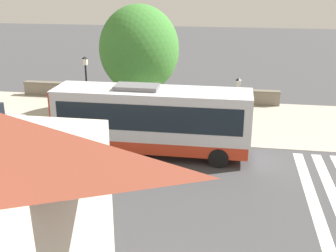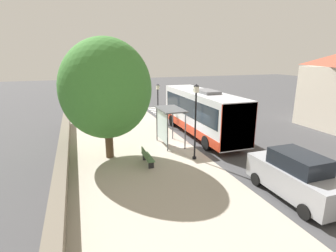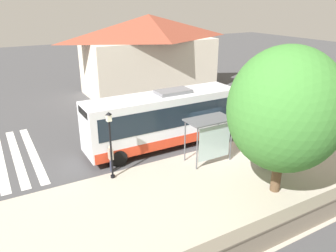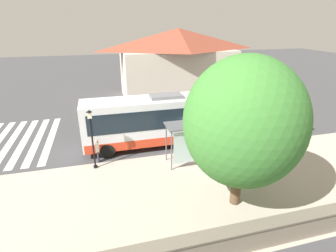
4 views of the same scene
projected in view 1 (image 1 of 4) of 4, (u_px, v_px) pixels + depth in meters
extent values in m
plane|color=#424244|center=(117.00, 139.00, 24.67)|extent=(120.00, 120.00, 0.00)
cube|color=#ADA393|center=(135.00, 116.00, 28.85)|extent=(9.00, 44.00, 0.02)
cube|color=silver|center=(311.00, 194.00, 18.48)|extent=(9.00, 0.50, 0.01)
cube|color=silver|center=(333.00, 195.00, 18.34)|extent=(9.00, 0.50, 0.01)
cube|color=slate|center=(147.00, 93.00, 32.45)|extent=(0.50, 20.00, 1.02)
cube|color=#685F52|center=(147.00, 86.00, 32.27)|extent=(0.60, 20.00, 0.08)
cube|color=silver|center=(152.00, 118.00, 22.02)|extent=(2.46, 10.23, 3.10)
cube|color=black|center=(152.00, 111.00, 21.88)|extent=(2.50, 9.42, 1.36)
cube|color=red|center=(152.00, 140.00, 22.43)|extent=(2.50, 10.03, 0.62)
cube|color=red|center=(60.00, 114.00, 22.78)|extent=(2.50, 0.06, 2.97)
cube|color=black|center=(252.00, 100.00, 20.84)|extent=(1.85, 0.08, 0.43)
cube|color=slate|center=(137.00, 87.00, 21.58)|extent=(1.23, 2.25, 0.22)
cylinder|color=black|center=(220.00, 141.00, 23.05)|extent=(0.30, 1.00, 1.00)
cylinder|color=black|center=(218.00, 158.00, 20.91)|extent=(0.30, 1.00, 1.00)
cylinder|color=black|center=(102.00, 134.00, 24.07)|extent=(0.30, 1.00, 1.00)
cylinder|color=black|center=(88.00, 149.00, 21.92)|extent=(0.30, 1.00, 1.00)
cylinder|color=#515459|center=(118.00, 114.00, 24.96)|extent=(0.08, 0.08, 2.59)
cylinder|color=#515459|center=(158.00, 116.00, 24.59)|extent=(0.08, 0.08, 2.59)
cylinder|color=#515459|center=(123.00, 108.00, 26.14)|extent=(0.08, 0.08, 2.59)
cylinder|color=#515459|center=(162.00, 110.00, 25.77)|extent=(0.08, 0.08, 2.59)
cube|color=#515459|center=(140.00, 91.00, 24.92)|extent=(1.57, 2.75, 0.08)
cube|color=silver|center=(142.00, 107.00, 25.89)|extent=(0.03, 2.20, 2.07)
cylinder|color=#2D3347|center=(232.00, 140.00, 23.44)|extent=(0.12, 0.12, 0.77)
cylinder|color=#2D3347|center=(232.00, 142.00, 23.30)|extent=(0.12, 0.12, 0.77)
cube|color=gray|center=(232.00, 129.00, 23.14)|extent=(0.34, 0.22, 0.62)
sphere|color=tan|center=(233.00, 122.00, 23.00)|extent=(0.21, 0.21, 0.21)
cube|color=#4C7247|center=(106.00, 111.00, 28.37)|extent=(0.40, 1.66, 0.06)
cube|color=#4C7247|center=(107.00, 107.00, 28.45)|extent=(0.04, 1.66, 0.40)
cube|color=black|center=(97.00, 114.00, 28.54)|extent=(0.32, 0.06, 0.45)
cube|color=black|center=(116.00, 115.00, 28.34)|extent=(0.32, 0.06, 0.45)
cylinder|color=black|center=(90.00, 131.00, 25.78)|extent=(0.24, 0.24, 0.16)
cylinder|color=black|center=(88.00, 99.00, 25.11)|extent=(0.10, 0.10, 4.17)
cube|color=silver|center=(85.00, 62.00, 24.36)|extent=(0.24, 0.24, 0.35)
pyramid|color=black|center=(85.00, 58.00, 24.28)|extent=(0.28, 0.28, 0.14)
cylinder|color=black|center=(235.00, 142.00, 24.11)|extent=(0.24, 0.24, 0.16)
cylinder|color=black|center=(237.00, 115.00, 23.59)|extent=(0.10, 0.10, 3.32)
cube|color=silver|center=(239.00, 84.00, 22.97)|extent=(0.24, 0.24, 0.35)
pyramid|color=black|center=(239.00, 79.00, 22.89)|extent=(0.28, 0.28, 0.14)
cylinder|color=brown|center=(140.00, 91.00, 29.61)|extent=(0.49, 0.49, 2.86)
ellipsoid|color=#3D7F33|center=(139.00, 49.00, 28.63)|extent=(5.43, 5.43, 5.97)
cylinder|color=black|center=(15.00, 132.00, 24.95)|extent=(0.22, 0.64, 0.64)
cylinder|color=black|center=(0.00, 142.00, 23.39)|extent=(0.22, 0.64, 0.64)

